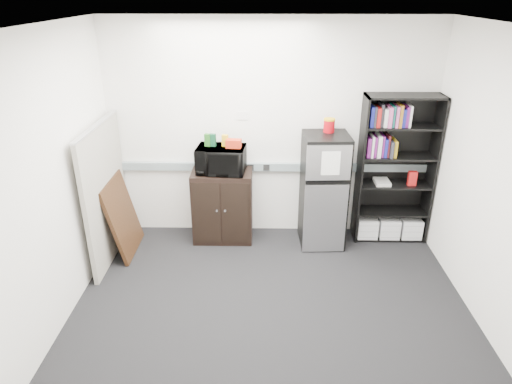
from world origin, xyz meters
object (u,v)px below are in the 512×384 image
at_px(bookshelf, 395,171).
at_px(cabinet, 223,205).
at_px(refrigerator, 324,191).
at_px(cubicle_partition, 106,193).
at_px(microwave, 221,160).

bearing_deg(bookshelf, cabinet, -178.26).
bearing_deg(cabinet, bookshelf, 1.74).
bearing_deg(bookshelf, refrigerator, -170.69).
height_order(cubicle_partition, cabinet, cubicle_partition).
relative_size(cubicle_partition, microwave, 2.82).
bearing_deg(cubicle_partition, refrigerator, 7.62).
bearing_deg(refrigerator, cubicle_partition, -175.03).
xyz_separation_m(bookshelf, cubicle_partition, (-3.43, -0.49, -0.10)).
xyz_separation_m(cubicle_partition, cabinet, (1.30, 0.42, -0.35)).
bearing_deg(refrigerator, bookshelf, 6.66).
height_order(cabinet, microwave, microwave).
distance_m(cabinet, refrigerator, 1.27).
bearing_deg(cubicle_partition, microwave, 17.27).
relative_size(cubicle_partition, cabinet, 1.76).
height_order(microwave, refrigerator, refrigerator).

